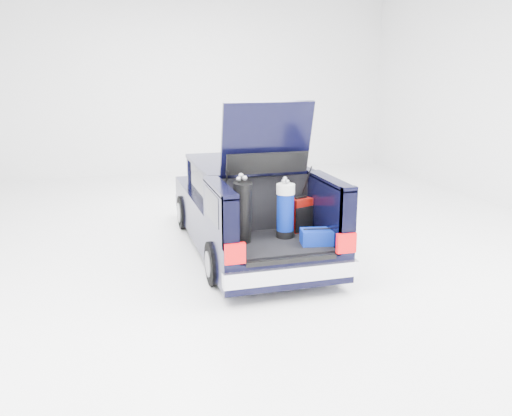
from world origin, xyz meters
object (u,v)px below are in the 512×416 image
object	(u,v)px
blue_duffel	(317,237)
red_suitcase	(301,215)
blue_golf_bag	(285,210)
black_golf_bag	(242,212)
car	(246,208)

from	to	relation	value
blue_duffel	red_suitcase	bearing A→B (deg)	99.89
red_suitcase	blue_golf_bag	size ratio (longest dim) A/B	0.59
black_golf_bag	blue_golf_bag	xyz separation A→B (m)	(0.64, 0.07, -0.04)
red_suitcase	blue_golf_bag	xyz separation A→B (m)	(-0.31, -0.22, 0.15)
black_golf_bag	blue_duffel	xyz separation A→B (m)	(0.95, -0.34, -0.32)
car	red_suitcase	xyz separation A→B (m)	(0.50, -1.22, 0.17)
red_suitcase	blue_golf_bag	distance (m)	0.41
car	red_suitcase	size ratio (longest dim) A/B	9.10
black_golf_bag	blue_golf_bag	bearing A→B (deg)	-0.07
red_suitcase	black_golf_bag	distance (m)	1.01
red_suitcase	black_golf_bag	xyz separation A→B (m)	(-0.95, -0.29, 0.18)
car	blue_duffel	world-z (taller)	car
car	blue_golf_bag	bearing A→B (deg)	-82.65
car	red_suitcase	distance (m)	1.33
red_suitcase	blue_duffel	size ratio (longest dim) A/B	1.10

